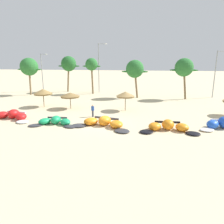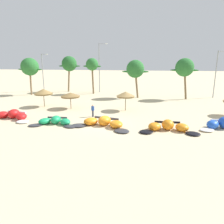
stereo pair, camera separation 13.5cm
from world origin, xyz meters
The scene contains 17 objects.
ground_plane centered at (0.00, 0.00, 0.00)m, with size 260.00×260.00×0.00m, color beige.
kite_far_left centered at (-11.75, 0.23, 0.45)m, with size 6.55×3.35×1.17m.
kite_left centered at (-5.40, -0.98, 0.36)m, with size 5.81×2.90×0.94m.
kite_left_of_center centered at (0.24, -0.68, 0.42)m, with size 7.01×3.94×1.08m.
kite_center centered at (7.29, -0.98, 0.42)m, with size 6.39×3.03×1.10m.
beach_umbrella_near_van centered at (-11.18, 7.55, 2.40)m, with size 2.90×2.90×2.85m.
beach_umbrella_middle centered at (-6.53, 7.03, 2.11)m, with size 2.93×2.93×2.47m.
beach_umbrella_near_palms centered at (1.85, 7.22, 2.39)m, with size 2.69×2.69×2.81m.
person_by_umbrellas centered at (-1.95, 2.99, 0.82)m, with size 0.36×0.24×1.62m.
palm_leftmost centered at (-19.51, 18.08, 5.83)m, with size 5.49×3.66×7.72m.
palm_left centered at (-13.03, 23.76, 6.35)m, with size 5.14×3.43×8.14m.
palm_left_of_gap centered at (-7.06, 21.69, 6.21)m, with size 3.99×2.66×7.69m.
palm_center_left centered at (2.44, 18.29, 5.53)m, with size 5.14×3.43×7.30m.
palm_center_right centered at (11.50, 18.31, 5.86)m, with size 5.08×3.39×7.62m.
lamppost_west centered at (-19.45, 23.51, 4.88)m, with size 1.74×0.24×8.70m.
lamppost_west_center centered at (-5.89, 24.09, 6.01)m, with size 2.05×0.24×10.86m.
lamppost_east_center centered at (17.90, 20.95, 5.03)m, with size 1.82×0.24×8.99m.
Camera 2 is at (5.07, -22.38, 7.21)m, focal length 33.18 mm.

